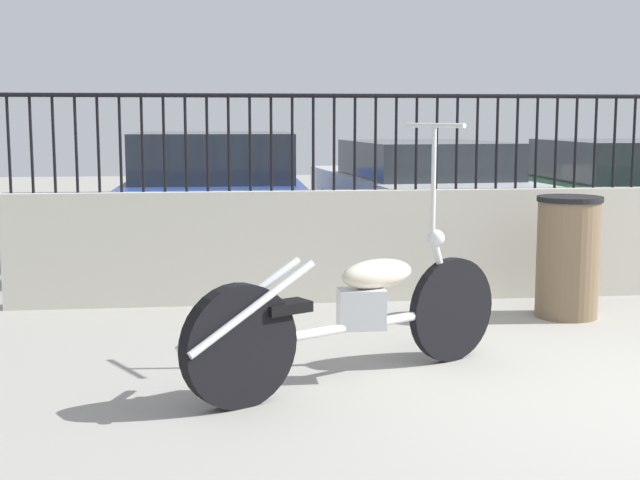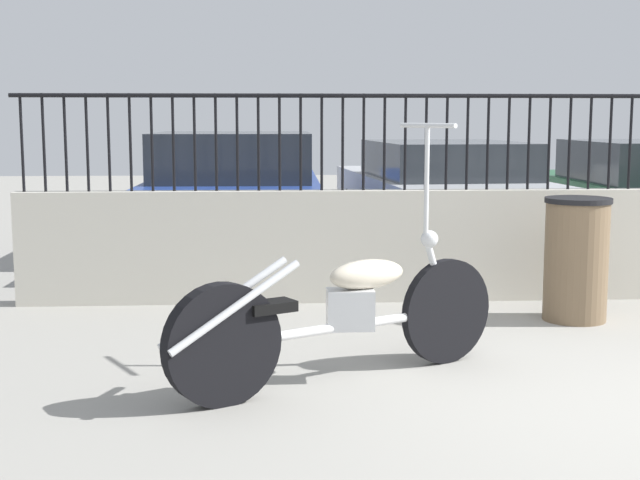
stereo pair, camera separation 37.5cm
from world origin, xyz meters
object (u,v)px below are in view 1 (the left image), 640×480
at_px(motorcycle_white, 340,315).
at_px(car_blue, 214,195).
at_px(trash_bin, 568,257).
at_px(car_green, 619,192).
at_px(car_silver, 420,195).

relative_size(motorcycle_white, car_blue, 0.51).
distance_m(trash_bin, car_blue, 4.46).
bearing_deg(car_green, car_silver, 94.16).
relative_size(motorcycle_white, trash_bin, 2.14).
bearing_deg(motorcycle_white, trash_bin, 8.80).
distance_m(trash_bin, car_green, 4.40).
bearing_deg(car_green, car_blue, 93.73).
bearing_deg(car_blue, motorcycle_white, -170.77).
relative_size(motorcycle_white, car_green, 0.47).
relative_size(car_silver, car_green, 1.07).
distance_m(motorcycle_white, car_green, 6.87).
bearing_deg(car_green, trash_bin, 149.99).
bearing_deg(car_silver, trash_bin, -178.76).
height_order(car_silver, car_green, car_silver).
xyz_separation_m(trash_bin, car_green, (2.20, 3.80, 0.18)).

